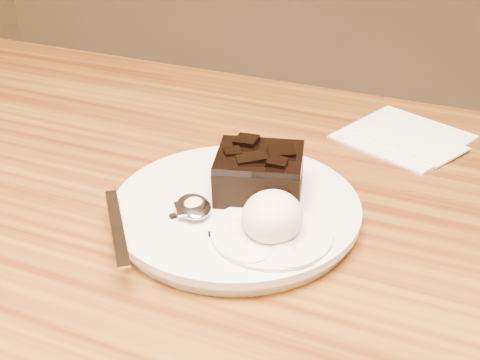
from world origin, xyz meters
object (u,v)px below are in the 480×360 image
at_px(ice_cream_scoop, 272,217).
at_px(napkin, 403,136).
at_px(spoon, 194,208).
at_px(plate, 236,211).
at_px(brownie, 259,176).

bearing_deg(ice_cream_scoop, napkin, 76.36).
bearing_deg(ice_cream_scoop, spoon, 176.92).
bearing_deg(ice_cream_scoop, plate, 144.42).
relative_size(plate, spoon, 1.33).
relative_size(ice_cream_scoop, napkin, 0.44).
relative_size(brownie, spoon, 0.45).
bearing_deg(brownie, ice_cream_scoop, -59.20).
height_order(brownie, napkin, brownie).
xyz_separation_m(brownie, ice_cream_scoop, (0.04, -0.06, -0.00)).
height_order(brownie, ice_cream_scoop, ice_cream_scoop).
xyz_separation_m(ice_cream_scoop, spoon, (-0.08, 0.00, -0.01)).
xyz_separation_m(spoon, napkin, (0.15, 0.28, -0.02)).
xyz_separation_m(plate, spoon, (-0.03, -0.03, 0.02)).
distance_m(brownie, ice_cream_scoop, 0.07).
bearing_deg(napkin, spoon, -118.10).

